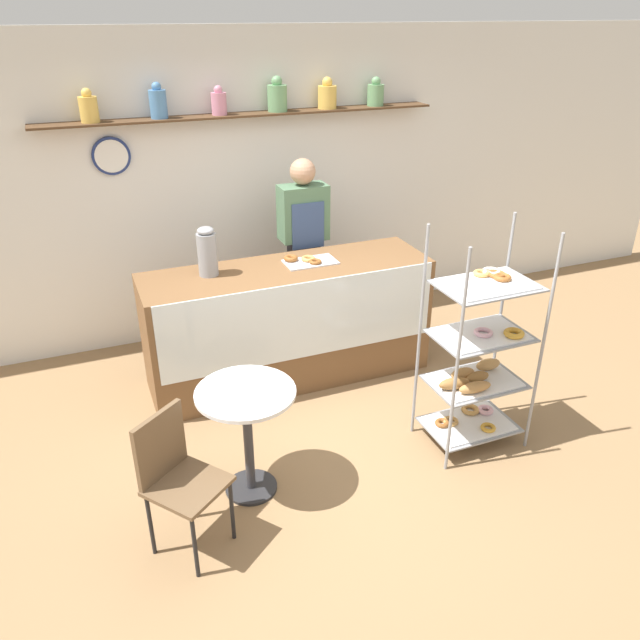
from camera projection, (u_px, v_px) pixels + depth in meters
name	position (u px, v px, depth m)	size (l,w,h in m)	color
ground_plane	(339.00, 446.00, 4.47)	(14.00, 14.00, 0.00)	olive
back_wall	(245.00, 186.00, 5.64)	(10.00, 0.30, 2.70)	white
display_counter	(289.00, 323.00, 5.11)	(2.30, 0.67, 0.99)	brown
pastry_rack	(478.00, 360.00, 4.25)	(0.69, 0.48, 1.60)	gray
person_worker	(304.00, 247.00, 5.45)	(0.41, 0.23, 1.71)	#282833
cafe_table	(247.00, 418.00, 3.82)	(0.61, 0.61, 0.75)	#262628
cafe_chair	(175.00, 470.00, 3.44)	(0.53, 0.53, 0.86)	black
coffee_carafe	(207.00, 252.00, 4.67)	(0.15, 0.15, 0.38)	gray
donut_tray_counter	(307.00, 261.00, 4.97)	(0.41, 0.25, 0.05)	silver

